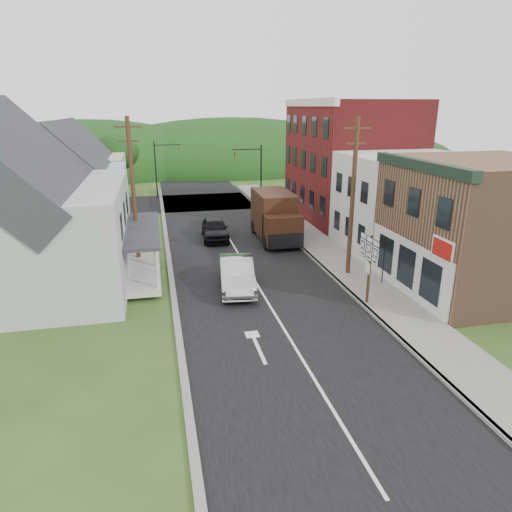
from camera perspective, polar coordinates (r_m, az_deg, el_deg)
ground at (r=22.82m, az=1.84°, el=-6.44°), size 120.00×120.00×0.00m
road at (r=31.97m, az=-2.59°, el=0.88°), size 9.00×90.00×0.02m
cross_road at (r=48.30m, az=-6.16°, el=6.76°), size 60.00×9.00×0.02m
sidewalk_right at (r=31.63m, az=8.63°, el=0.64°), size 2.80×55.00×0.15m
curb_right at (r=31.18m, az=6.31°, el=0.48°), size 0.20×55.00×0.15m
curb_left at (r=29.62m, az=-10.80°, el=-0.73°), size 0.30×55.00×0.12m
storefront_tan at (r=26.68m, az=26.20°, el=3.30°), size 8.00×8.00×7.00m
storefront_white at (r=32.74m, az=18.13°, el=6.29°), size 8.00×7.00×6.50m
storefront_red at (r=40.83m, az=11.62°, el=11.51°), size 8.00×12.00×10.00m
house_gray at (r=27.45m, az=-26.71°, el=5.18°), size 10.20×12.24×8.35m
house_blue at (r=37.96m, az=-21.39°, el=8.16°), size 7.14×8.16×7.28m
house_cream at (r=46.86m, az=-20.49°, el=9.96°), size 7.14×8.16×7.28m
utility_pole_right at (r=26.38m, az=11.98°, el=7.21°), size 1.60×0.26×9.00m
utility_pole_left at (r=28.51m, az=-15.09°, el=7.79°), size 1.60×0.26×9.00m
traffic_signal_right at (r=44.97m, az=-0.24°, el=10.87°), size 2.87×0.20×6.00m
traffic_signal_left at (r=50.90m, az=-11.69°, el=11.36°), size 2.87×0.20×6.00m
tree_left_d at (r=52.41m, az=-17.06°, el=12.38°), size 4.80×4.80×6.94m
forested_ridge at (r=75.85m, az=-8.68°, el=10.82°), size 90.00×30.00×16.00m
silver_sedan at (r=24.80m, az=-2.43°, el=-2.28°), size 2.33×5.26×1.68m
dark_sedan at (r=34.32m, az=-5.17°, el=3.42°), size 2.13×4.74×1.58m
delivery_van at (r=33.68m, az=2.41°, el=4.94°), size 2.75×6.37×3.53m
route_sign_cluster at (r=22.89m, az=13.97°, el=-0.45°), size 0.18×1.98×3.47m
warning_sign at (r=25.89m, az=15.70°, el=0.34°), size 0.24×0.71×2.70m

